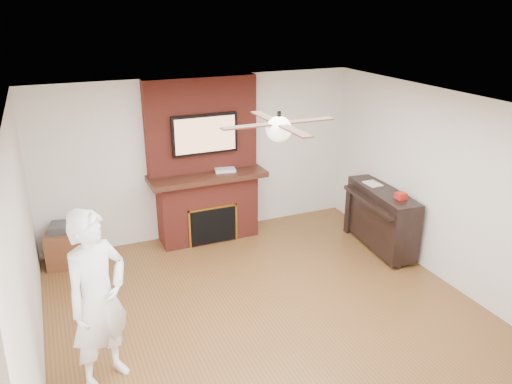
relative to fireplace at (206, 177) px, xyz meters
name	(u,v)px	position (x,y,z in m)	size (l,w,h in m)	color
room_shell	(277,226)	(0.00, -2.55, 0.25)	(5.36, 5.86, 2.86)	brown
fireplace	(206,177)	(0.00, 0.00, 0.00)	(1.78, 0.64, 2.50)	maroon
tv	(205,134)	(0.00, -0.05, 0.68)	(1.00, 0.08, 0.60)	black
ceiling_fan	(279,128)	(0.00, -2.55, 1.34)	(1.21, 1.21, 0.31)	black
person	(98,300)	(-1.92, -2.70, -0.08)	(0.67, 0.45, 1.82)	white
side_table	(68,245)	(-2.09, -0.07, -0.71)	(0.64, 0.64, 0.61)	#5A2E19
piano	(381,217)	(2.27, -1.40, -0.50)	(0.66, 1.46, 1.02)	black
cable_box	(225,170)	(0.29, -0.10, 0.11)	(0.31, 0.18, 0.04)	silver
candle_orange	(206,238)	(-0.10, -0.21, -0.93)	(0.06, 0.06, 0.13)	gold
candle_green	(216,239)	(0.06, -0.25, -0.95)	(0.07, 0.07, 0.09)	#588635
candle_cream	(218,236)	(0.11, -0.20, -0.94)	(0.08, 0.08, 0.11)	beige
candle_blue	(225,235)	(0.22, -0.18, -0.95)	(0.06, 0.06, 0.08)	#3A4BAF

